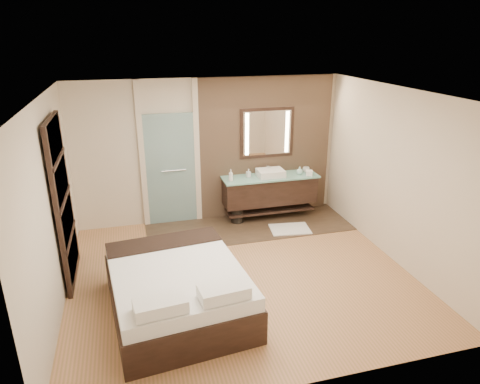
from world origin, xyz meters
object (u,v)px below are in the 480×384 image
object	(u,v)px
bed	(178,289)
waste_bin	(237,216)
vanity	(270,190)
mirror_unit	(267,133)

from	to	relation	value
bed	waste_bin	size ratio (longest dim) A/B	7.80
vanity	bed	bearing A→B (deg)	-129.57
bed	mirror_unit	bearing A→B (deg)	46.91
mirror_unit	waste_bin	xyz separation A→B (m)	(-0.67, -0.31, -1.51)
vanity	bed	world-z (taller)	vanity
vanity	mirror_unit	world-z (taller)	mirror_unit
vanity	bed	size ratio (longest dim) A/B	0.84
mirror_unit	vanity	bearing A→B (deg)	-90.00
vanity	waste_bin	world-z (taller)	vanity
mirror_unit	bed	world-z (taller)	mirror_unit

